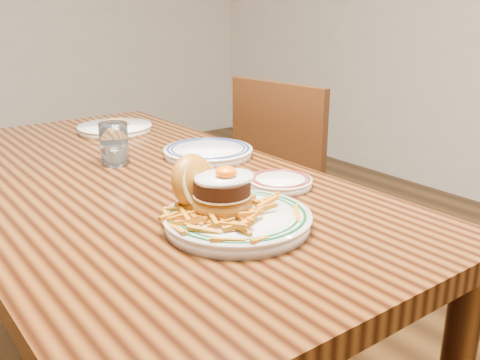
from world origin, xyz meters
TOP-DOWN VIEW (x-y plane):
  - table at (0.00, 0.00)m, footprint 0.85×1.60m
  - chair_right at (0.80, 0.22)m, footprint 0.48×0.48m
  - main_plate at (0.02, -0.41)m, footprint 0.30×0.32m
  - side_plate at (0.26, -0.29)m, footprint 0.16×0.16m
  - rear_plate at (0.27, 0.04)m, footprint 0.26×0.26m
  - water_glass at (0.02, 0.14)m, footprint 0.08×0.08m
  - far_plate at (0.19, 0.50)m, footprint 0.25×0.25m

SIDE VIEW (x-z plane):
  - chair_right at x=0.80m, z-range 0.03..0.95m
  - table at x=0.00m, z-range 0.29..1.04m
  - side_plate at x=0.26m, z-range 0.75..0.78m
  - far_plate at x=0.19m, z-range 0.74..0.79m
  - rear_plate at x=0.27m, z-range 0.75..0.78m
  - main_plate at x=0.02m, z-range 0.72..0.86m
  - water_glass at x=0.02m, z-range 0.74..0.86m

